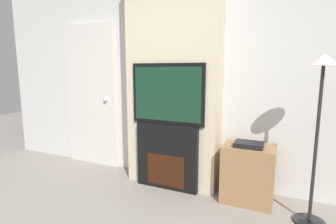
{
  "coord_description": "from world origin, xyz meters",
  "views": [
    {
      "loc": [
        1.26,
        -1.08,
        1.42
      ],
      "look_at": [
        0.0,
        1.67,
        0.93
      ],
      "focal_mm": 28.0,
      "sensor_mm": 36.0,
      "label": 1
    }
  ],
  "objects_px": {
    "television": "(168,94)",
    "media_stand": "(248,173)",
    "fireplace": "(168,156)",
    "floor_lamp": "(320,105)"
  },
  "relations": [
    {
      "from": "floor_lamp",
      "to": "media_stand",
      "type": "relative_size",
      "value": 2.32
    },
    {
      "from": "television",
      "to": "media_stand",
      "type": "xyz_separation_m",
      "value": [
        0.93,
        0.06,
        -0.82
      ]
    },
    {
      "from": "media_stand",
      "to": "television",
      "type": "bearing_deg",
      "value": -176.44
    },
    {
      "from": "fireplace",
      "to": "television",
      "type": "height_order",
      "value": "television"
    },
    {
      "from": "fireplace",
      "to": "media_stand",
      "type": "relative_size",
      "value": 1.18
    },
    {
      "from": "fireplace",
      "to": "floor_lamp",
      "type": "height_order",
      "value": "floor_lamp"
    },
    {
      "from": "fireplace",
      "to": "television",
      "type": "bearing_deg",
      "value": -90.0
    },
    {
      "from": "television",
      "to": "media_stand",
      "type": "distance_m",
      "value": 1.24
    },
    {
      "from": "fireplace",
      "to": "media_stand",
      "type": "height_order",
      "value": "fireplace"
    },
    {
      "from": "fireplace",
      "to": "television",
      "type": "distance_m",
      "value": 0.75
    }
  ]
}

